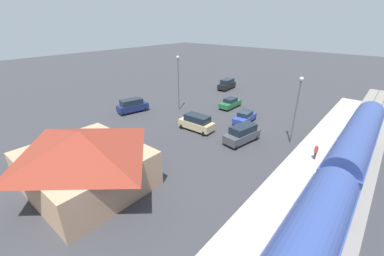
{
  "coord_description": "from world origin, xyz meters",
  "views": [
    {
      "loc": [
        -15.25,
        30.22,
        14.03
      ],
      "look_at": [
        3.57,
        7.67,
        1.0
      ],
      "focal_mm": 22.92,
      "sensor_mm": 36.0,
      "label": 1
    }
  ],
  "objects_px": {
    "pedestrian_on_platform": "(316,151)",
    "sedan_green": "(230,103)",
    "suv_navy": "(132,105)",
    "light_pole_near_platform": "(297,103)",
    "light_pole_lot_center": "(178,77)",
    "station_building": "(84,158)",
    "suv_black": "(227,84)",
    "suv_tan": "(197,122)",
    "sedan_blue": "(245,117)",
    "suv_charcoal": "(242,134)"
  },
  "relations": [
    {
      "from": "pedestrian_on_platform",
      "to": "sedan_green",
      "type": "xyz_separation_m",
      "value": [
        16.29,
        -9.3,
        -0.4
      ]
    },
    {
      "from": "sedan_green",
      "to": "suv_navy",
      "type": "height_order",
      "value": "suv_navy"
    },
    {
      "from": "sedan_green",
      "to": "light_pole_near_platform",
      "type": "relative_size",
      "value": 0.55
    },
    {
      "from": "pedestrian_on_platform",
      "to": "light_pole_lot_center",
      "type": "bearing_deg",
      "value": -7.5
    },
    {
      "from": "station_building",
      "to": "suv_black",
      "type": "relative_size",
      "value": 2.21
    },
    {
      "from": "suv_tan",
      "to": "light_pole_near_platform",
      "type": "xyz_separation_m",
      "value": [
        -11.27,
        -4.63,
        3.97
      ]
    },
    {
      "from": "station_building",
      "to": "suv_tan",
      "type": "relative_size",
      "value": 2.24
    },
    {
      "from": "station_building",
      "to": "sedan_blue",
      "type": "relative_size",
      "value": 2.4
    },
    {
      "from": "suv_charcoal",
      "to": "sedan_blue",
      "type": "bearing_deg",
      "value": -64.27
    },
    {
      "from": "sedan_green",
      "to": "sedan_blue",
      "type": "relative_size",
      "value": 0.98
    },
    {
      "from": "pedestrian_on_platform",
      "to": "suv_tan",
      "type": "height_order",
      "value": "suv_tan"
    },
    {
      "from": "suv_black",
      "to": "sedan_green",
      "type": "distance_m",
      "value": 12.44
    },
    {
      "from": "suv_black",
      "to": "light_pole_lot_center",
      "type": "xyz_separation_m",
      "value": [
        -0.95,
        16.5,
        4.33
      ]
    },
    {
      "from": "sedan_green",
      "to": "suv_navy",
      "type": "bearing_deg",
      "value": 47.26
    },
    {
      "from": "suv_navy",
      "to": "light_pole_lot_center",
      "type": "bearing_deg",
      "value": -130.78
    },
    {
      "from": "light_pole_near_platform",
      "to": "sedan_green",
      "type": "bearing_deg",
      "value": -26.75
    },
    {
      "from": "sedan_green",
      "to": "station_building",
      "type": "bearing_deg",
      "value": 93.23
    },
    {
      "from": "pedestrian_on_platform",
      "to": "sedan_green",
      "type": "distance_m",
      "value": 18.77
    },
    {
      "from": "light_pole_near_platform",
      "to": "suv_tan",
      "type": "bearing_deg",
      "value": 22.34
    },
    {
      "from": "pedestrian_on_platform",
      "to": "suv_navy",
      "type": "bearing_deg",
      "value": 5.91
    },
    {
      "from": "pedestrian_on_platform",
      "to": "sedan_blue",
      "type": "bearing_deg",
      "value": -23.95
    },
    {
      "from": "station_building",
      "to": "suv_navy",
      "type": "relative_size",
      "value": 2.13
    },
    {
      "from": "station_building",
      "to": "suv_black",
      "type": "xyz_separation_m",
      "value": [
        8.68,
        -37.12,
        -1.67
      ]
    },
    {
      "from": "sedan_green",
      "to": "sedan_blue",
      "type": "height_order",
      "value": "same"
    },
    {
      "from": "suv_black",
      "to": "suv_charcoal",
      "type": "distance_m",
      "value": 25.46
    },
    {
      "from": "pedestrian_on_platform",
      "to": "suv_tan",
      "type": "bearing_deg",
      "value": 6.7
    },
    {
      "from": "suv_black",
      "to": "sedan_green",
      "type": "relative_size",
      "value": 1.11
    },
    {
      "from": "suv_navy",
      "to": "light_pole_near_platform",
      "type": "relative_size",
      "value": 0.64
    },
    {
      "from": "pedestrian_on_platform",
      "to": "sedan_blue",
      "type": "xyz_separation_m",
      "value": [
        11.1,
        -4.93,
        -0.4
      ]
    },
    {
      "from": "sedan_blue",
      "to": "suv_tan",
      "type": "bearing_deg",
      "value": 60.71
    },
    {
      "from": "station_building",
      "to": "light_pole_lot_center",
      "type": "distance_m",
      "value": 22.18
    },
    {
      "from": "suv_black",
      "to": "suv_charcoal",
      "type": "height_order",
      "value": "same"
    },
    {
      "from": "suv_tan",
      "to": "suv_navy",
      "type": "xyz_separation_m",
      "value": [
        12.67,
        1.1,
        0.0
      ]
    },
    {
      "from": "pedestrian_on_platform",
      "to": "suv_navy",
      "type": "xyz_separation_m",
      "value": [
        27.52,
        2.85,
        -0.13
      ]
    },
    {
      "from": "pedestrian_on_platform",
      "to": "sedan_blue",
      "type": "height_order",
      "value": "pedestrian_on_platform"
    },
    {
      "from": "sedan_green",
      "to": "suv_black",
      "type": "bearing_deg",
      "value": -54.85
    },
    {
      "from": "suv_black",
      "to": "sedan_blue",
      "type": "height_order",
      "value": "suv_black"
    },
    {
      "from": "suv_tan",
      "to": "suv_charcoal",
      "type": "bearing_deg",
      "value": -173.23
    },
    {
      "from": "pedestrian_on_platform",
      "to": "suv_tan",
      "type": "xyz_separation_m",
      "value": [
        14.85,
        1.74,
        -0.13
      ]
    },
    {
      "from": "light_pole_near_platform",
      "to": "light_pole_lot_center",
      "type": "xyz_separation_m",
      "value": [
        18.93,
        -0.08,
        0.37
      ]
    },
    {
      "from": "suv_black",
      "to": "light_pole_lot_center",
      "type": "distance_m",
      "value": 17.09
    },
    {
      "from": "suv_black",
      "to": "sedan_blue",
      "type": "distance_m",
      "value": 19.07
    },
    {
      "from": "suv_navy",
      "to": "light_pole_lot_center",
      "type": "relative_size",
      "value": 0.59
    },
    {
      "from": "suv_black",
      "to": "suv_navy",
      "type": "distance_m",
      "value": 22.68
    },
    {
      "from": "suv_black",
      "to": "suv_navy",
      "type": "height_order",
      "value": "same"
    },
    {
      "from": "sedan_green",
      "to": "suv_navy",
      "type": "xyz_separation_m",
      "value": [
        11.22,
        12.15,
        0.27
      ]
    },
    {
      "from": "suv_navy",
      "to": "light_pole_lot_center",
      "type": "distance_m",
      "value": 8.81
    },
    {
      "from": "suv_navy",
      "to": "suv_tan",
      "type": "bearing_deg",
      "value": -175.02
    },
    {
      "from": "station_building",
      "to": "sedan_blue",
      "type": "distance_m",
      "value": 22.97
    },
    {
      "from": "suv_tan",
      "to": "sedan_blue",
      "type": "distance_m",
      "value": 7.66
    }
  ]
}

